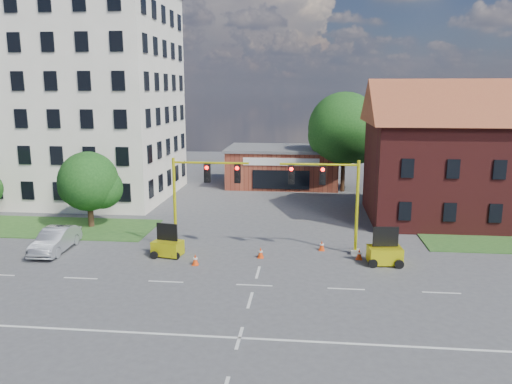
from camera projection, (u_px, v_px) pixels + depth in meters
ground at (254, 285)px, 27.46m from camera, size 120.00×120.00×0.00m
grass_verge_nw at (16, 226)px, 39.24m from camera, size 22.00×6.00×0.08m
lane_markings at (248, 308)px, 24.53m from camera, size 60.00×36.00×0.01m
office_block at (75, 93)px, 48.79m from camera, size 18.40×15.40×20.60m
brick_shop at (283, 166)px, 56.24m from camera, size 12.40×8.40×4.30m
townhouse_row at (498, 149)px, 40.02m from camera, size 21.00×11.00×11.50m
tree_large at (348, 131)px, 51.86m from camera, size 7.90×7.52×10.43m
tree_nw_front at (92, 183)px, 38.47m from camera, size 4.82×4.59×5.96m
signal_mast_west at (199, 192)px, 32.96m from camera, size 5.30×0.60×6.20m
signal_mast_east at (332, 195)px, 32.07m from camera, size 5.30×0.60×6.20m
trailer_west at (168, 246)px, 32.16m from camera, size 2.04×1.57×2.08m
trailer_east at (385, 253)px, 30.63m from camera, size 2.12×1.52×2.27m
cone_a at (195, 260)px, 30.58m from camera, size 0.40×0.40×0.70m
cone_b at (261, 253)px, 31.90m from camera, size 0.40×0.40×0.70m
cone_c at (359, 254)px, 31.60m from camera, size 0.40×0.40×0.70m
cone_d at (322, 246)px, 33.37m from camera, size 0.40×0.40×0.70m
pickup_white at (445, 217)px, 39.18m from camera, size 6.27×4.60×1.58m
sedan_silver_front at (55, 240)px, 33.07m from camera, size 1.86×4.86×1.58m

